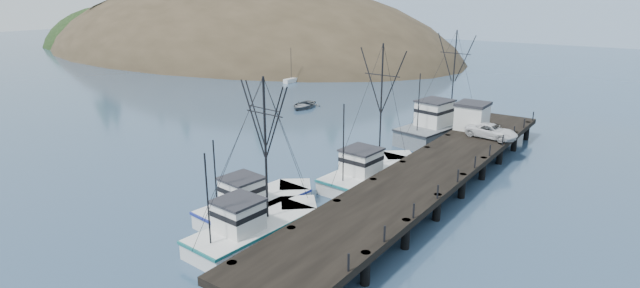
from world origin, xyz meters
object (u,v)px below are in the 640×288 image
(trawler_near, at_px, (257,228))
(trawler_far, at_px, (372,172))
(pickup_truck, at_px, (492,131))
(motorboat, at_px, (303,108))
(pier, at_px, (432,171))
(pier_shed, at_px, (472,116))
(work_vessel, at_px, (443,127))
(trawler_mid, at_px, (258,204))

(trawler_near, height_order, trawler_far, trawler_far)
(pickup_truck, distance_m, motorboat, 29.24)
(pier, xyz_separation_m, pier_shed, (-1.50, 13.55, 1.73))
(pier, bearing_deg, pier_shed, 96.32)
(pier, height_order, motorboat, pier)
(work_vessel, bearing_deg, motorboat, 171.88)
(trawler_far, xyz_separation_m, pickup_truck, (6.25, 12.30, 1.86))
(trawler_near, distance_m, motorboat, 39.07)
(trawler_mid, distance_m, pier_shed, 26.21)
(pier, xyz_separation_m, trawler_far, (-5.03, -0.90, -0.87))
(pier, bearing_deg, trawler_near, -112.21)
(trawler_near, distance_m, trawler_mid, 3.82)
(trawler_far, height_order, pickup_truck, trawler_far)
(motorboat, bearing_deg, pier_shed, -21.94)
(trawler_near, bearing_deg, pier, 67.79)
(trawler_far, distance_m, motorboat, 29.27)
(trawler_near, xyz_separation_m, trawler_far, (0.88, 13.57, 0.00))
(trawler_far, height_order, work_vessel, work_vessel)
(trawler_mid, xyz_separation_m, trawler_far, (3.39, 10.69, 0.00))
(pier, distance_m, trawler_mid, 14.35)
(pier, relative_size, motorboat, 8.23)
(pickup_truck, xyz_separation_m, motorboat, (-28.27, 6.97, -2.68))
(pier_shed, bearing_deg, motorboat, 169.31)
(pier_shed, bearing_deg, trawler_near, -98.94)
(pickup_truck, bearing_deg, motorboat, 83.43)
(motorboat, bearing_deg, trawler_near, -68.48)
(trawler_mid, distance_m, motorboat, 35.29)
(work_vessel, xyz_separation_m, motorboat, (-21.86, 3.12, -1.23))
(work_vessel, relative_size, pier_shed, 4.47)
(trawler_mid, relative_size, work_vessel, 0.72)
(trawler_mid, distance_m, work_vessel, 27.05)
(trawler_mid, distance_m, trawler_far, 11.22)
(pier, height_order, trawler_far, trawler_far)
(pier, height_order, pier_shed, pier_shed)
(pier_shed, relative_size, motorboat, 0.60)
(trawler_far, xyz_separation_m, motorboat, (-22.02, 19.27, -0.82))
(trawler_mid, relative_size, trawler_far, 0.86)
(pier, xyz_separation_m, motorboat, (-27.05, 18.38, -1.69))
(work_vessel, distance_m, motorboat, 22.12)
(trawler_far, bearing_deg, trawler_mid, -107.60)
(pickup_truck, bearing_deg, pier, -178.83)
(trawler_far, relative_size, pier_shed, 3.74)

